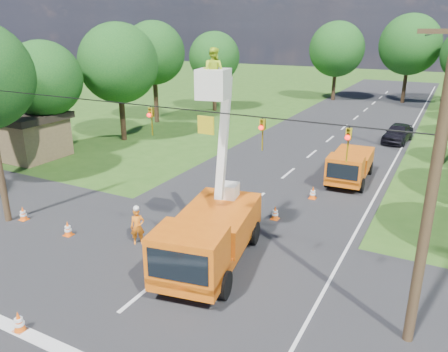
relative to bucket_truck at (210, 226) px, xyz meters
The scene contains 23 objects.
ground 17.13m from the bucket_truck, 93.84° to the left, with size 140.00×140.00×0.00m, color #2C5419.
road_main 17.13m from the bucket_truck, 93.84° to the left, with size 12.00×100.00×0.06m, color black.
road_cross 2.29m from the bucket_truck, 138.89° to the right, with size 56.00×10.00×0.07m, color black.
edge_line 17.66m from the bucket_truck, 75.31° to the left, with size 0.12×90.00×0.02m, color silver.
bucket_truck is the anchor object (origin of this frame).
second_truck 12.62m from the bucket_truck, 78.23° to the left, with size 2.34×5.45×2.00m.
ground_worker 3.71m from the bucket_truck, behind, with size 0.60×0.40×1.65m, color orange.
distant_car 24.08m from the bucket_truck, 80.77° to the left, with size 1.77×4.41×1.50m, color black.
traffic_cone_0 7.10m from the bucket_truck, 117.61° to the right, with size 0.38×0.38×0.71m.
traffic_cone_2 5.38m from the bucket_truck, 82.69° to the left, with size 0.38×0.38×0.71m.
traffic_cone_3 8.86m from the bucket_truck, 80.27° to the left, with size 0.38×0.38×0.71m.
traffic_cone_4 7.04m from the bucket_truck, behind, with size 0.38×0.38×0.71m.
traffic_cone_5 10.15m from the bucket_truck, behind, with size 0.38×0.38×0.71m.
traffic_cone_7 12.67m from the bucket_truck, 78.13° to the left, with size 0.38×0.38×0.71m.
pole_right_near 8.16m from the bucket_truck, ahead, with size 1.80×0.30×10.00m.
signal_span 4.42m from the bucket_truck, 42.80° to the right, with size 18.00×0.29×1.07m.
shed 20.38m from the bucket_truck, 159.90° to the left, with size 5.50×4.50×3.15m.
tree_left_c 19.73m from the bucket_truck, 155.60° to the left, with size 5.20×5.20×8.06m.
tree_left_d 21.82m from the bucket_truck, 139.06° to the left, with size 6.20×6.20×9.24m.
tree_left_e 28.03m from the bucket_truck, 130.51° to the left, with size 5.80×5.80×9.41m.
tree_left_f 33.33m from the bucket_truck, 118.80° to the left, with size 5.40×5.40×8.40m.
tree_far_a 42.69m from the bucket_truck, 98.32° to the left, with size 6.60×6.60×9.50m.
tree_far_b 44.34m from the bucket_truck, 87.58° to the left, with size 7.00×7.00×10.32m.
Camera 1 is at (8.68, -10.08, 8.93)m, focal length 35.00 mm.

